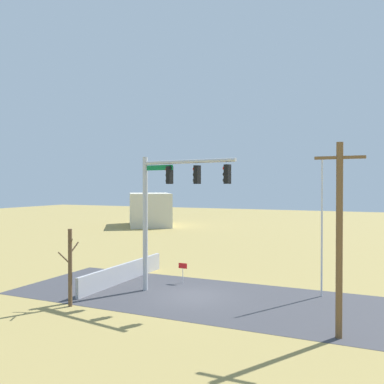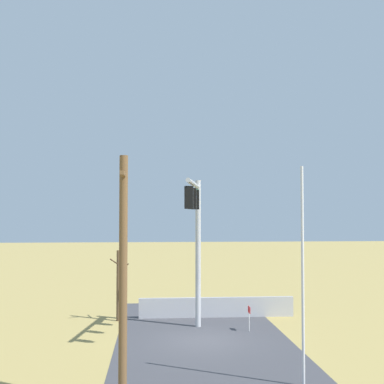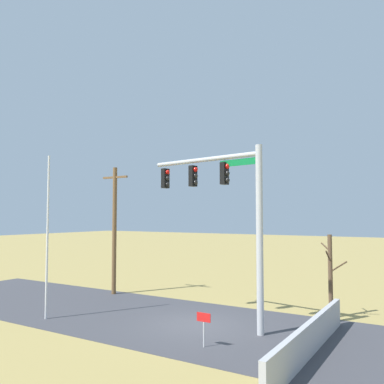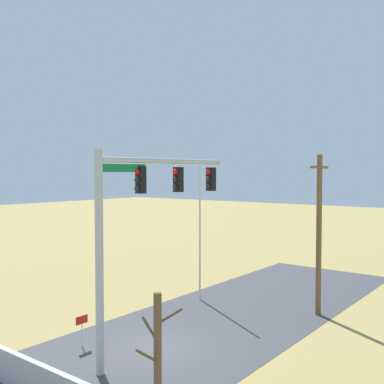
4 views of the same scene
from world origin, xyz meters
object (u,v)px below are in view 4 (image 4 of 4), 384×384
utility_pole (319,232)px  open_sign (82,324)px  bare_tree (158,367)px  flagpole (200,230)px  signal_mast (138,215)px

utility_pole → open_sign: size_ratio=6.27×
utility_pole → bare_tree: size_ratio=2.00×
flagpole → signal_mast: bearing=21.4°
signal_mast → utility_pole: utility_pole is taller
utility_pole → open_sign: utility_pole is taller
bare_tree → open_sign: size_ratio=3.14×
bare_tree → open_sign: bare_tree is taller
bare_tree → open_sign: (-2.97, -6.66, -1.07)m
signal_mast → open_sign: 5.16m
flagpole → open_sign: (8.11, 0.33, -2.84)m
utility_pole → open_sign: 11.49m
flagpole → open_sign: size_ratio=6.14×
flagpole → utility_pole: (-1.39, 6.03, 0.24)m
flagpole → open_sign: bearing=2.3°
signal_mast → flagpole: (-7.73, -3.03, -1.55)m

